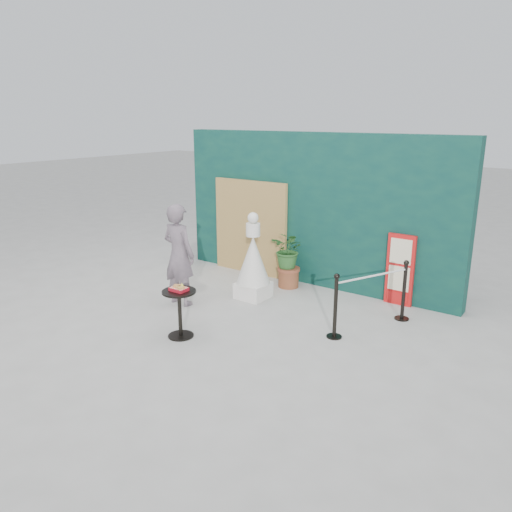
# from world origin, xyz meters

# --- Properties ---
(ground) EXTENTS (60.00, 60.00, 0.00)m
(ground) POSITION_xyz_m (0.00, 0.00, 0.00)
(ground) COLOR #ADAAA5
(ground) RESTS_ON ground
(back_wall) EXTENTS (6.00, 0.30, 3.00)m
(back_wall) POSITION_xyz_m (0.00, 3.15, 1.50)
(back_wall) COLOR #0A302F
(back_wall) RESTS_ON ground
(bamboo_fence) EXTENTS (1.80, 0.08, 2.00)m
(bamboo_fence) POSITION_xyz_m (-1.40, 2.94, 1.00)
(bamboo_fence) COLOR tan
(bamboo_fence) RESTS_ON ground
(woman) EXTENTS (0.67, 0.44, 1.83)m
(woman) POSITION_xyz_m (-1.33, 0.70, 0.92)
(woman) COLOR slate
(woman) RESTS_ON ground
(menu_board) EXTENTS (0.50, 0.07, 1.30)m
(menu_board) POSITION_xyz_m (1.90, 2.95, 0.65)
(menu_board) COLOR red
(menu_board) RESTS_ON ground
(statue) EXTENTS (0.63, 0.63, 1.63)m
(statue) POSITION_xyz_m (-0.43, 1.70, 0.66)
(statue) COLOR white
(statue) RESTS_ON ground
(cafe_table) EXTENTS (0.52, 0.52, 0.75)m
(cafe_table) POSITION_xyz_m (-0.34, -0.33, 0.50)
(cafe_table) COLOR black
(cafe_table) RESTS_ON ground
(food_basket) EXTENTS (0.26, 0.19, 0.11)m
(food_basket) POSITION_xyz_m (-0.34, -0.33, 0.79)
(food_basket) COLOR #B31322
(food_basket) RESTS_ON cafe_table
(planter) EXTENTS (0.67, 0.58, 1.13)m
(planter) POSITION_xyz_m (-0.22, 2.61, 0.66)
(planter) COLOR brown
(planter) RESTS_ON ground
(stanchion_barrier) EXTENTS (0.84, 1.54, 1.03)m
(stanchion_barrier) POSITION_xyz_m (1.91, 1.68, 0.49)
(stanchion_barrier) COLOR black
(stanchion_barrier) RESTS_ON ground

